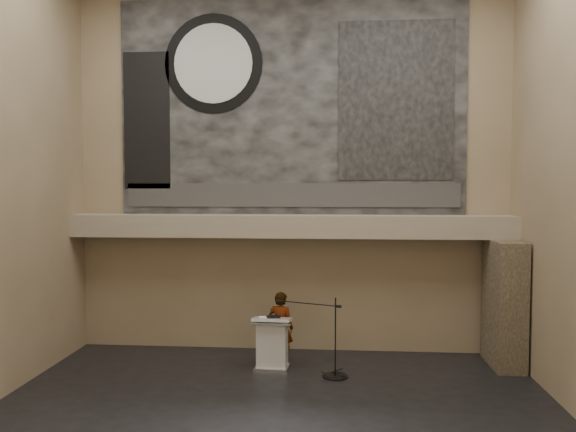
{
  "coord_description": "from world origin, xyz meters",
  "views": [
    {
      "loc": [
        0.97,
        -9.07,
        3.85
      ],
      "look_at": [
        0.0,
        3.2,
        3.2
      ],
      "focal_mm": 35.0,
      "sensor_mm": 36.0,
      "label": 1
    }
  ],
  "objects": [
    {
      "name": "mic_stand",
      "position": [
        1.0,
        2.15,
        0.25
      ],
      "size": [
        1.51,
        0.72,
        1.61
      ],
      "rotation": [
        0.0,
        0.0,
        -0.35
      ],
      "color": "black",
      "rests_on": "floor"
    },
    {
      "name": "banner_text_strip",
      "position": [
        0.0,
        3.93,
        3.65
      ],
      "size": [
        7.76,
        0.02,
        0.55
      ],
      "primitive_type": "cube",
      "color": "#2F2F2F",
      "rests_on": "banner"
    },
    {
      "name": "sprinkler_left",
      "position": [
        -1.6,
        3.55,
        2.67
      ],
      "size": [
        0.04,
        0.04,
        0.06
      ],
      "primitive_type": "cylinder",
      "color": "#B2893D",
      "rests_on": "soffit"
    },
    {
      "name": "wall_front",
      "position": [
        0.0,
        -4.0,
        4.25
      ],
      "size": [
        10.0,
        0.02,
        8.5
      ],
      "primitive_type": "cube",
      "color": "#837553",
      "rests_on": "floor"
    },
    {
      "name": "binder",
      "position": [
        -0.25,
        2.47,
        1.12
      ],
      "size": [
        0.32,
        0.28,
        0.04
      ],
      "primitive_type": "cube",
      "rotation": [
        0.0,
        0.0,
        0.31
      ],
      "color": "black",
      "rests_on": "lectern"
    },
    {
      "name": "stone_pier",
      "position": [
        4.65,
        3.15,
        1.35
      ],
      "size": [
        0.6,
        1.4,
        2.7
      ],
      "primitive_type": "cube",
      "color": "#44392A",
      "rests_on": "floor"
    },
    {
      "name": "speaker_person",
      "position": [
        -0.14,
        2.91,
        0.79
      ],
      "size": [
        0.66,
        0.52,
        1.57
      ],
      "primitive_type": "imported",
      "rotation": [
        0.0,
        0.0,
        2.86
      ],
      "color": "white",
      "rests_on": "floor"
    },
    {
      "name": "banner_clock_face",
      "position": [
        -1.8,
        3.91,
        6.7
      ],
      "size": [
        1.84,
        0.02,
        1.84
      ],
      "primitive_type": "cylinder",
      "rotation": [
        1.57,
        0.0,
        0.0
      ],
      "color": "silver",
      "rests_on": "banner"
    },
    {
      "name": "lectern",
      "position": [
        -0.27,
        2.48,
        0.55
      ],
      "size": [
        0.82,
        0.61,
        1.14
      ],
      "rotation": [
        0.0,
        0.0,
        -0.06
      ],
      "color": "silver",
      "rests_on": "floor"
    },
    {
      "name": "banner",
      "position": [
        0.0,
        3.97,
        5.7
      ],
      "size": [
        8.0,
        0.05,
        5.0
      ],
      "primitive_type": "cube",
      "color": "black",
      "rests_on": "wall_back"
    },
    {
      "name": "floor",
      "position": [
        0.0,
        0.0,
        0.0
      ],
      "size": [
        10.0,
        10.0,
        0.0
      ],
      "primitive_type": "plane",
      "color": "black",
      "rests_on": "ground"
    },
    {
      "name": "soffit",
      "position": [
        0.0,
        3.6,
        2.95
      ],
      "size": [
        10.0,
        0.8,
        0.5
      ],
      "primitive_type": "cube",
      "color": "gray",
      "rests_on": "wall_back"
    },
    {
      "name": "wall_back",
      "position": [
        0.0,
        4.0,
        4.25
      ],
      "size": [
        10.0,
        0.02,
        8.5
      ],
      "primitive_type": "cube",
      "color": "#837553",
      "rests_on": "floor"
    },
    {
      "name": "banner_clock_rim",
      "position": [
        -1.8,
        3.93,
        6.7
      ],
      "size": [
        2.3,
        0.02,
        2.3
      ],
      "primitive_type": "cylinder",
      "rotation": [
        1.57,
        0.0,
        0.0
      ],
      "color": "black",
      "rests_on": "banner"
    },
    {
      "name": "sprinkler_right",
      "position": [
        1.9,
        3.55,
        2.67
      ],
      "size": [
        0.04,
        0.04,
        0.06
      ],
      "primitive_type": "cylinder",
      "color": "#B2893D",
      "rests_on": "soffit"
    },
    {
      "name": "banner_brick_print",
      "position": [
        -3.4,
        3.93,
        5.4
      ],
      "size": [
        1.1,
        0.02,
        3.2
      ],
      "primitive_type": "cube",
      "color": "black",
      "rests_on": "banner"
    },
    {
      "name": "papers",
      "position": [
        -0.44,
        2.43,
        1.1
      ],
      "size": [
        0.24,
        0.33,
        0.0
      ],
      "primitive_type": "cube",
      "rotation": [
        0.0,
        0.0,
        0.02
      ],
      "color": "white",
      "rests_on": "lectern"
    },
    {
      "name": "banner_building_print",
      "position": [
        2.4,
        3.93,
        5.8
      ],
      "size": [
        2.6,
        0.02,
        3.6
      ],
      "primitive_type": "cube",
      "color": "black",
      "rests_on": "banner"
    }
  ]
}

